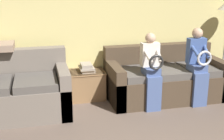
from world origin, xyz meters
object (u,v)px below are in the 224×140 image
object	(u,v)px
couch_side	(14,93)
child_left_seated	(152,68)
couch_main	(164,79)
book_stack	(87,68)
child_right_seated	(198,63)
side_shelf	(87,84)

from	to	relation	value
couch_side	child_left_seated	distance (m)	2.10
child_left_seated	couch_main	bearing A→B (deg)	44.94
book_stack	couch_main	bearing A→B (deg)	-11.19
couch_side	book_stack	size ratio (longest dim) A/B	4.97
couch_main	child_right_seated	size ratio (longest dim) A/B	1.58
side_shelf	book_stack	distance (m)	0.30
book_stack	couch_side	bearing A→B (deg)	-162.22
book_stack	child_right_seated	bearing A→B (deg)	-20.86
couch_main	couch_side	size ratio (longest dim) A/B	1.21
couch_main	side_shelf	distance (m)	1.32
child_left_seated	child_right_seated	world-z (taller)	child_right_seated
child_left_seated	book_stack	xyz separation A→B (m)	(-0.90, 0.65, -0.11)
couch_main	side_shelf	world-z (taller)	couch_main
child_right_seated	side_shelf	xyz separation A→B (m)	(-1.68, 0.64, -0.44)
side_shelf	couch_side	bearing A→B (deg)	-162.20
child_right_seated	book_stack	bearing A→B (deg)	159.14
child_left_seated	couch_side	bearing A→B (deg)	172.42
child_left_seated	side_shelf	xyz separation A→B (m)	(-0.90, 0.65, -0.41)
child_right_seated	couch_side	bearing A→B (deg)	174.57
couch_main	child_left_seated	world-z (taller)	child_left_seated
couch_side	child_right_seated	size ratio (longest dim) A/B	1.31
child_right_seated	couch_main	bearing A→B (deg)	135.36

